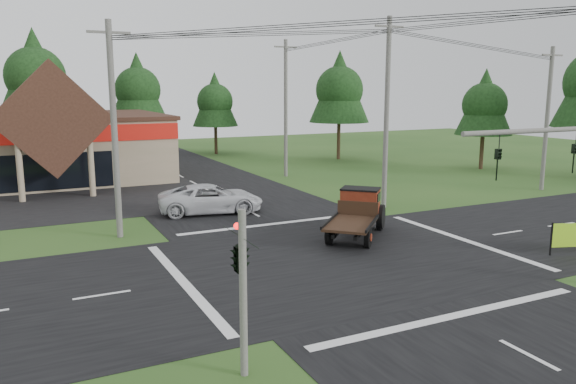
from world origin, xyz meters
TOP-DOWN VIEW (x-y plane):
  - ground at (0.00, 0.00)m, footprint 120.00×120.00m
  - road_ns at (0.00, 0.00)m, footprint 12.00×120.00m
  - road_ew at (0.00, 0.00)m, footprint 120.00×12.00m
  - traffic_signal_corner at (-7.50, -7.32)m, footprint 0.53×2.48m
  - utility_pole_nw at (-8.00, 8.00)m, footprint 2.00×0.30m
  - utility_pole_ne at (8.00, 8.00)m, footprint 2.00×0.30m
  - utility_pole_far at (22.00, 8.00)m, footprint 2.00×0.30m
  - utility_pole_n at (8.00, 22.00)m, footprint 2.00×0.30m
  - tree_row_c at (-10.00, 41.00)m, footprint 7.28×7.28m
  - tree_row_d at (0.00, 42.00)m, footprint 6.16×6.16m
  - tree_row_e at (8.00, 40.00)m, footprint 5.04×5.04m
  - tree_side_ne at (18.00, 30.00)m, footprint 6.16×6.16m
  - tree_side_e_near at (26.00, 18.00)m, footprint 5.04×5.04m
  - antique_flatbed_truck at (2.50, 2.72)m, footprint 5.48×5.55m
  - white_pickup at (-2.14, 11.31)m, footprint 6.58×4.01m

SIDE VIEW (x-z plane):
  - ground at x=0.00m, z-range 0.00..0.00m
  - road_ns at x=0.00m, z-range 0.00..0.02m
  - road_ew at x=0.00m, z-range 0.00..0.02m
  - white_pickup at x=-2.14m, z-range 0.00..1.71m
  - antique_flatbed_truck at x=2.50m, z-range 0.00..2.36m
  - traffic_signal_corner at x=-7.50m, z-range 1.32..5.72m
  - utility_pole_far at x=22.00m, z-range 0.14..10.34m
  - utility_pole_nw at x=-8.00m, z-range 0.14..10.64m
  - utility_pole_n at x=8.00m, z-range 0.14..11.34m
  - utility_pole_ne at x=8.00m, z-range 0.14..11.64m
  - tree_row_e at x=8.00m, z-range 1.49..10.58m
  - tree_side_e_near at x=26.00m, z-range 1.49..10.58m
  - tree_row_d at x=0.00m, z-range 1.82..12.93m
  - tree_side_ne at x=18.00m, z-range 1.82..12.93m
  - tree_row_c at x=-10.00m, z-range 2.16..15.29m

